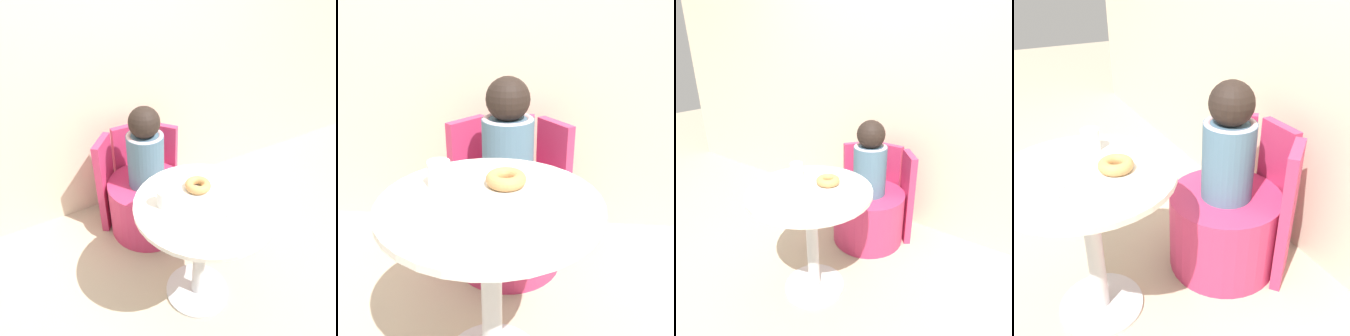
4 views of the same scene
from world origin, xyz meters
TOP-DOWN VIEW (x-y plane):
  - ground_plane at (0.00, 0.00)m, footprint 12.00×12.00m
  - back_wall at (0.00, 1.13)m, footprint 6.00×0.06m
  - round_table at (0.00, 0.00)m, footprint 0.72×0.72m
  - tub_chair at (-0.00, 0.67)m, footprint 0.56×0.56m
  - booth_backrest at (-0.00, 0.90)m, footprint 0.66×0.24m
  - child_figure at (-0.00, 0.67)m, footprint 0.25×0.25m
  - donut at (0.04, 0.12)m, footprint 0.14×0.14m
  - cup at (-0.18, 0.09)m, footprint 0.08×0.08m
  - paper_napkin at (0.09, -0.15)m, footprint 0.14×0.14m

SIDE VIEW (x-z plane):
  - ground_plane at x=0.00m, z-range 0.00..0.00m
  - tub_chair at x=0.00m, z-range 0.00..0.41m
  - booth_backrest at x=0.00m, z-range 0.00..0.72m
  - round_table at x=0.00m, z-range 0.18..0.90m
  - child_figure at x=0.00m, z-range 0.40..0.97m
  - paper_napkin at x=0.09m, z-range 0.72..0.72m
  - donut at x=0.04m, z-range 0.72..0.76m
  - cup at x=-0.18m, z-range 0.72..0.81m
  - back_wall at x=0.00m, z-range 0.00..2.40m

